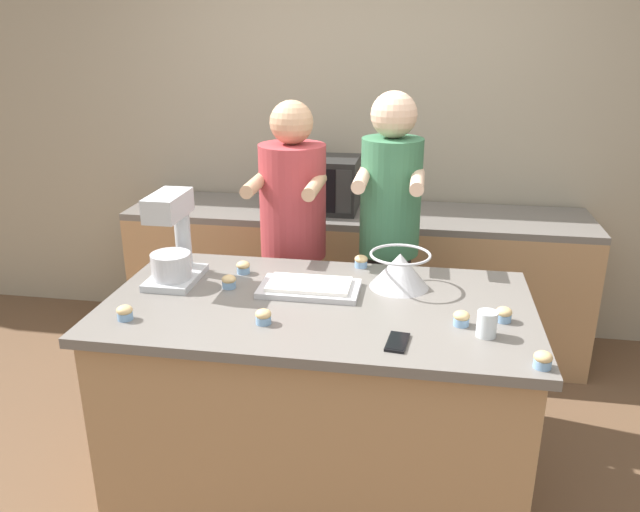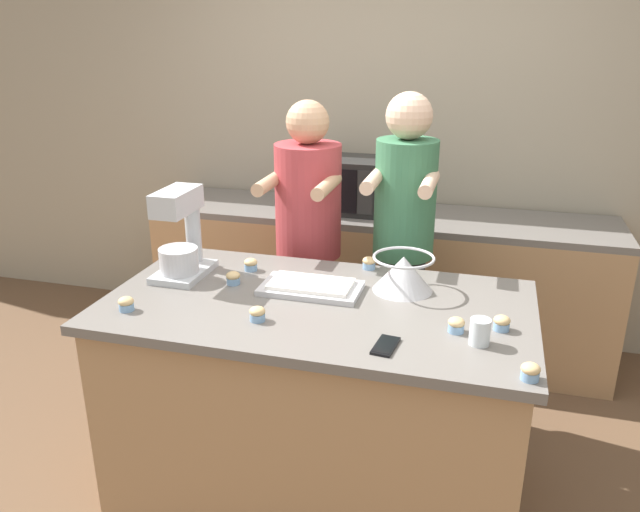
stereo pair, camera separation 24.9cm
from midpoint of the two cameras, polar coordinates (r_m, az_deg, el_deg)
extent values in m
plane|color=brown|center=(3.01, 2.27, -20.22)|extent=(16.00, 16.00, 0.00)
cube|color=gray|center=(4.05, 8.37, 11.45)|extent=(10.00, 0.06, 2.70)
cube|color=#A87F56|center=(2.75, 2.40, -13.30)|extent=(1.65, 0.88, 0.87)
cube|color=#66605B|center=(2.53, 2.55, -4.66)|extent=(1.72, 0.93, 0.04)
cube|color=#A87F56|center=(3.96, 7.02, -2.56)|extent=(2.80, 0.60, 0.86)
cube|color=#66605B|center=(3.82, 7.31, 3.65)|extent=(2.80, 0.60, 0.04)
cylinder|color=brown|center=(3.44, 1.07, -6.35)|extent=(0.26, 0.26, 0.83)
cylinder|color=#A8383D|center=(3.19, 1.15, 5.05)|extent=(0.34, 0.34, 0.58)
sphere|color=tan|center=(3.11, 1.20, 12.13)|extent=(0.21, 0.21, 0.21)
cylinder|color=tan|center=(3.04, -2.29, 6.71)|extent=(0.06, 0.34, 0.06)
cylinder|color=tan|center=(2.96, 3.05, 6.36)|extent=(0.06, 0.34, 0.06)
cylinder|color=#232328|center=(3.35, 9.35, -6.95)|extent=(0.23, 0.23, 0.87)
cylinder|color=#38704C|center=(3.09, 10.10, 5.11)|extent=(0.30, 0.30, 0.58)
sphere|color=#DBB293|center=(3.02, 10.58, 12.48)|extent=(0.22, 0.22, 0.22)
cylinder|color=#DBB293|center=(2.91, 7.39, 6.88)|extent=(0.06, 0.34, 0.06)
cylinder|color=#DBB293|center=(2.89, 12.43, 6.46)|extent=(0.06, 0.34, 0.06)
cube|color=#B2B7BC|center=(2.82, -9.88, -1.50)|extent=(0.20, 0.30, 0.03)
cylinder|color=#B2B7BC|center=(2.86, -9.09, 2.06)|extent=(0.07, 0.07, 0.27)
cube|color=#B2B7BC|center=(2.70, -10.43, 4.91)|extent=(0.13, 0.26, 0.10)
cylinder|color=#BCBCC1|center=(2.76, -10.29, -0.43)|extent=(0.17, 0.17, 0.11)
cone|color=#BCBCC1|center=(2.64, 10.30, -1.64)|extent=(0.25, 0.25, 0.15)
torus|color=#BCBCC1|center=(2.61, 10.40, -0.19)|extent=(0.26, 0.26, 0.01)
cube|color=#BCBCC1|center=(2.61, 1.89, -3.02)|extent=(0.42, 0.23, 0.02)
cube|color=white|center=(2.61, 1.90, -2.62)|extent=(0.34, 0.19, 0.02)
cube|color=black|center=(3.80, 4.16, 6.54)|extent=(0.45, 0.34, 0.32)
cube|color=black|center=(3.65, 2.98, 5.97)|extent=(0.31, 0.01, 0.26)
cube|color=#2D2D2D|center=(3.61, 6.13, 5.73)|extent=(0.09, 0.01, 0.26)
cube|color=black|center=(2.20, 9.29, -8.19)|extent=(0.09, 0.15, 0.01)
cube|color=black|center=(2.20, 9.29, -8.06)|extent=(0.08, 0.14, 0.00)
cylinder|color=silver|center=(2.28, 17.50, -6.70)|extent=(0.07, 0.07, 0.09)
cylinder|color=#759EC6|center=(2.13, 21.91, -10.18)|extent=(0.06, 0.06, 0.03)
ellipsoid|color=tan|center=(2.12, 21.99, -9.62)|extent=(0.06, 0.06, 0.04)
cylinder|color=#759EC6|center=(2.35, 15.34, -6.46)|extent=(0.06, 0.06, 0.03)
ellipsoid|color=tan|center=(2.34, 15.39, -5.93)|extent=(0.06, 0.06, 0.04)
cylinder|color=#759EC6|center=(2.84, -3.85, -1.08)|extent=(0.06, 0.06, 0.03)
ellipsoid|color=tan|center=(2.83, -3.87, -0.63)|extent=(0.06, 0.06, 0.04)
cylinder|color=#759EC6|center=(2.52, -14.60, -4.60)|extent=(0.06, 0.06, 0.03)
ellipsoid|color=tan|center=(2.51, -14.64, -4.10)|extent=(0.06, 0.06, 0.04)
cylinder|color=#759EC6|center=(2.87, 6.99, -0.93)|extent=(0.06, 0.06, 0.03)
ellipsoid|color=tan|center=(2.86, 7.01, -0.48)|extent=(0.06, 0.06, 0.04)
cylinder|color=#759EC6|center=(2.42, 19.14, -6.16)|extent=(0.06, 0.06, 0.03)
ellipsoid|color=tan|center=(2.41, 19.20, -5.65)|extent=(0.06, 0.06, 0.04)
cylinder|color=#759EC6|center=(2.36, -2.72, -5.67)|extent=(0.06, 0.06, 0.03)
ellipsoid|color=tan|center=(2.35, -2.73, -5.14)|extent=(0.06, 0.06, 0.04)
cylinder|color=#759EC6|center=(2.69, -5.32, -2.32)|extent=(0.06, 0.06, 0.03)
ellipsoid|color=tan|center=(2.68, -5.33, -1.85)|extent=(0.06, 0.06, 0.04)
camera|label=1|loc=(0.12, -87.14, 1.05)|focal=35.00mm
camera|label=2|loc=(0.12, 92.86, -1.05)|focal=35.00mm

